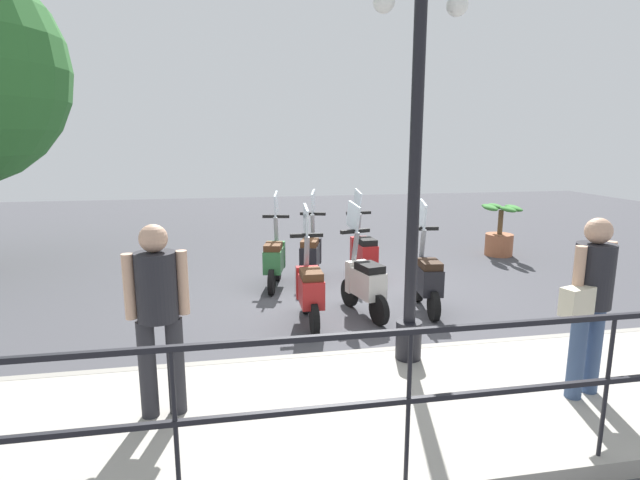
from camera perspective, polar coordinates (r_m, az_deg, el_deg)
name	(u,v)px	position (r m, az deg, el deg)	size (l,w,h in m)	color
ground_plane	(355,300)	(7.61, 4.01, -6.82)	(28.00, 28.00, 0.00)	#424247
promenade_walkway	(442,401)	(4.83, 13.77, -17.39)	(2.20, 20.00, 0.15)	#A39E93
fence_railing	(514,366)	(3.65, 21.27, -13.29)	(0.04, 16.03, 1.07)	black
lamp_post_near	(414,191)	(4.95, 10.70, 5.49)	(0.26, 0.90, 3.94)	black
pedestrian_with_bag	(590,295)	(4.86, 28.51, -5.51)	(0.43, 0.62, 1.59)	#384C70
pedestrian_distant	(158,306)	(4.18, -18.04, -7.23)	(0.35, 0.49, 1.59)	#28282D
potted_palm	(500,234)	(11.00, 19.83, 0.62)	(1.06, 0.66, 1.05)	#9E5B3D
scooter_near_0	(426,278)	(7.14, 12.06, -4.22)	(1.23, 0.44, 1.54)	black
scooter_near_1	(364,281)	(6.83, 5.06, -4.72)	(1.21, 0.51, 1.54)	black
scooter_near_2	(310,288)	(6.49, -1.19, -5.54)	(1.23, 0.44, 1.54)	black
scooter_far_0	(363,253)	(8.53, 4.96, -1.45)	(1.23, 0.44, 1.54)	black
scooter_far_1	(311,254)	(8.38, -1.06, -1.64)	(1.20, 0.54, 1.54)	black
scooter_far_2	(275,258)	(8.13, -5.22, -2.11)	(1.22, 0.50, 1.54)	black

